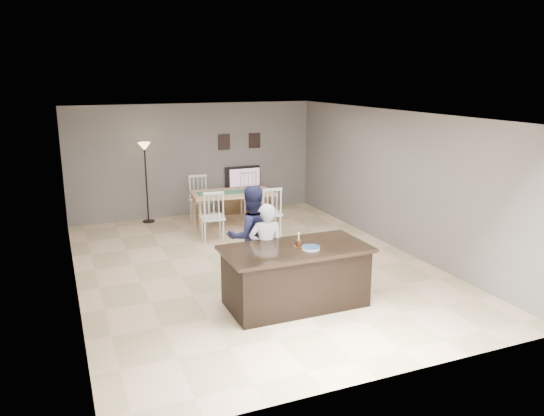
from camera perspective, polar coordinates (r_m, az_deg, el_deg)
name	(u,v)px	position (r m, az deg, el deg)	size (l,w,h in m)	color
floor	(253,266)	(9.64, -2.05, -6.21)	(8.00, 8.00, 0.00)	#DBB38C
room_shell	(252,174)	(9.19, -2.14, 3.64)	(8.00, 8.00, 8.00)	slate
kitchen_island	(295,276)	(7.93, 2.54, -7.31)	(2.15, 1.10, 0.90)	black
tv_console	(245,200)	(13.35, -2.92, 0.90)	(1.20, 0.40, 0.60)	brown
television	(244,177)	(13.29, -3.06, 3.33)	(0.91, 0.12, 0.53)	black
tv_screen_glow	(245,177)	(13.22, -2.94, 3.30)	(0.78, 0.78, 0.00)	#D75F17
picture_frames	(240,141)	(13.27, -3.51, 7.18)	(1.10, 0.02, 0.38)	black
doorway	(79,262)	(6.52, -20.00, -5.48)	(0.00, 2.10, 2.65)	black
woman	(266,249)	(8.21, -0.64, -4.47)	(0.53, 0.35, 1.46)	silver
man	(251,236)	(8.53, -2.25, -3.06)	(0.81, 0.63, 1.66)	#1C1D3E
birthday_cake	(299,243)	(7.81, 2.88, -3.79)	(0.14, 0.14, 0.21)	gold
plate_stack	(311,248)	(7.70, 4.19, -4.30)	(0.27, 0.27, 0.04)	white
dining_table	(233,199)	(11.75, -4.24, 1.02)	(1.88, 2.16, 1.09)	tan
floor_lamp	(145,161)	(12.47, -13.49, 4.96)	(0.28, 0.28, 1.86)	black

